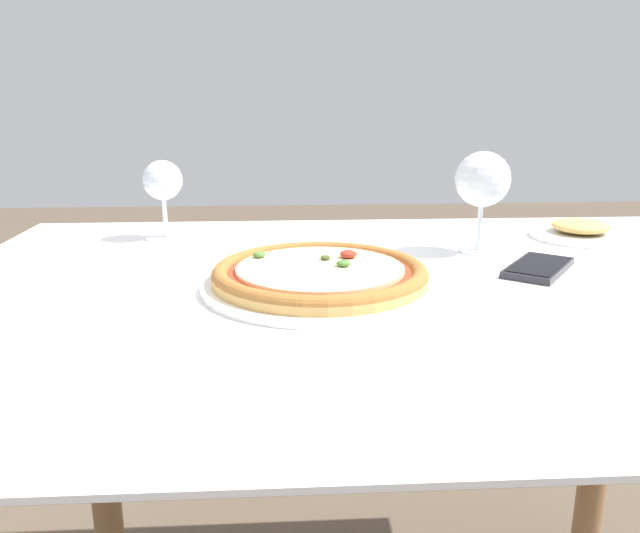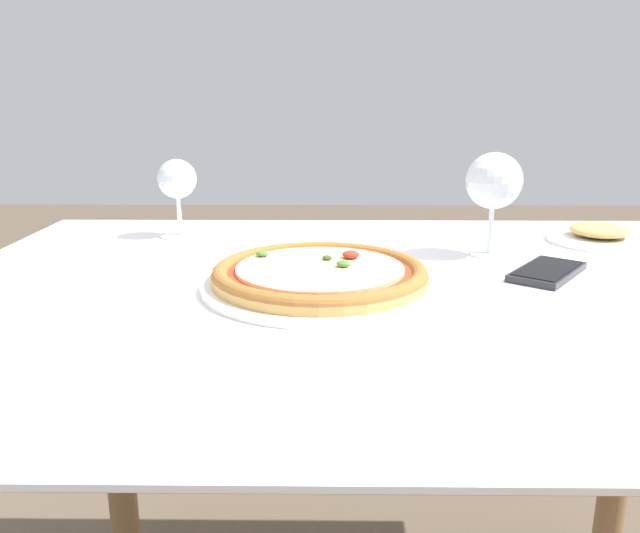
{
  "view_description": "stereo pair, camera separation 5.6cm",
  "coord_description": "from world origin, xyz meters",
  "px_view_note": "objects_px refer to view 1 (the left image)",
  "views": [
    {
      "loc": [
        -0.14,
        -0.81,
        1.0
      ],
      "look_at": [
        -0.1,
        -0.01,
        0.78
      ],
      "focal_mm": 35.0,
      "sensor_mm": 36.0,
      "label": 1
    },
    {
      "loc": [
        -0.09,
        -0.81,
        1.0
      ],
      "look_at": [
        -0.1,
        -0.01,
        0.78
      ],
      "focal_mm": 35.0,
      "sensor_mm": 36.0,
      "label": 2
    }
  ],
  "objects_px": {
    "pizza_plate": "(320,276)",
    "cell_phone": "(539,267)",
    "dining_table": "(387,348)",
    "wine_glass_far_right": "(163,184)",
    "side_plate": "(580,231)",
    "wine_glass_far_left": "(483,181)"
  },
  "relations": [
    {
      "from": "pizza_plate",
      "to": "cell_phone",
      "type": "distance_m",
      "value": 0.33
    },
    {
      "from": "cell_phone",
      "to": "dining_table",
      "type": "bearing_deg",
      "value": -167.4
    },
    {
      "from": "dining_table",
      "to": "pizza_plate",
      "type": "bearing_deg",
      "value": -172.05
    },
    {
      "from": "pizza_plate",
      "to": "cell_phone",
      "type": "xyz_separation_m",
      "value": [
        0.33,
        0.07,
        -0.01
      ]
    },
    {
      "from": "wine_glass_far_right",
      "to": "cell_phone",
      "type": "relative_size",
      "value": 0.9
    },
    {
      "from": "pizza_plate",
      "to": "dining_table",
      "type": "bearing_deg",
      "value": 7.95
    },
    {
      "from": "side_plate",
      "to": "dining_table",
      "type": "bearing_deg",
      "value": -146.33
    },
    {
      "from": "dining_table",
      "to": "wine_glass_far_left",
      "type": "bearing_deg",
      "value": 43.67
    },
    {
      "from": "wine_glass_far_left",
      "to": "cell_phone",
      "type": "height_order",
      "value": "wine_glass_far_left"
    },
    {
      "from": "dining_table",
      "to": "wine_glass_far_left",
      "type": "xyz_separation_m",
      "value": [
        0.18,
        0.17,
        0.21
      ]
    },
    {
      "from": "wine_glass_far_left",
      "to": "side_plate",
      "type": "height_order",
      "value": "wine_glass_far_left"
    },
    {
      "from": "dining_table",
      "to": "cell_phone",
      "type": "height_order",
      "value": "cell_phone"
    },
    {
      "from": "pizza_plate",
      "to": "wine_glass_far_right",
      "type": "bearing_deg",
      "value": 129.64
    },
    {
      "from": "wine_glass_far_left",
      "to": "wine_glass_far_right",
      "type": "height_order",
      "value": "wine_glass_far_left"
    },
    {
      "from": "cell_phone",
      "to": "side_plate",
      "type": "height_order",
      "value": "side_plate"
    },
    {
      "from": "side_plate",
      "to": "cell_phone",
      "type": "bearing_deg",
      "value": -127.5
    },
    {
      "from": "dining_table",
      "to": "side_plate",
      "type": "relative_size",
      "value": 7.37
    },
    {
      "from": "pizza_plate",
      "to": "side_plate",
      "type": "distance_m",
      "value": 0.56
    },
    {
      "from": "pizza_plate",
      "to": "side_plate",
      "type": "height_order",
      "value": "pizza_plate"
    },
    {
      "from": "pizza_plate",
      "to": "cell_phone",
      "type": "bearing_deg",
      "value": 11.25
    },
    {
      "from": "dining_table",
      "to": "wine_glass_far_right",
      "type": "relative_size",
      "value": 9.01
    },
    {
      "from": "wine_glass_far_left",
      "to": "cell_phone",
      "type": "xyz_separation_m",
      "value": [
        0.06,
        -0.12,
        -0.11
      ]
    }
  ]
}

